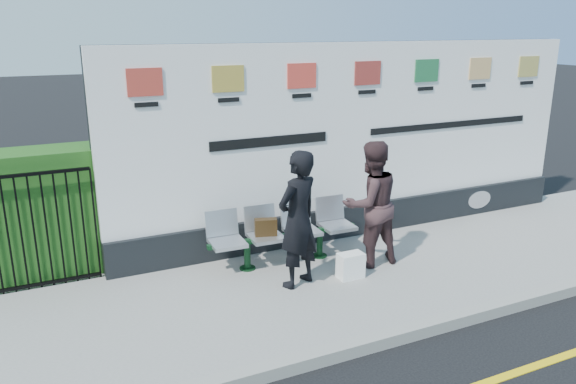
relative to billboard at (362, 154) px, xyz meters
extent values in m
plane|color=black|center=(-0.50, -3.85, -1.42)|extent=(80.00, 80.00, 0.00)
cube|color=gray|center=(-0.50, -1.35, -1.36)|extent=(14.00, 3.00, 0.12)
cube|color=gray|center=(-0.50, -2.85, -1.35)|extent=(14.00, 0.18, 0.14)
cube|color=yellow|center=(-0.50, -3.85, -1.42)|extent=(14.00, 0.10, 0.01)
cube|color=black|center=(0.00, 0.00, -1.05)|extent=(8.00, 0.30, 0.50)
cube|color=white|center=(0.00, 0.00, 0.45)|extent=(8.00, 0.14, 2.50)
cube|color=#225419|center=(-5.08, 0.45, -0.45)|extent=(2.35, 0.70, 1.70)
imported|color=black|center=(-1.76, -1.32, -0.41)|extent=(0.76, 0.65, 1.78)
imported|color=#3B2629|center=(-0.56, -1.14, -0.42)|extent=(0.88, 0.69, 1.76)
cube|color=black|center=(-1.90, -0.60, -0.73)|extent=(0.33, 0.21, 0.24)
cube|color=white|center=(-1.04, -1.44, -1.13)|extent=(0.34, 0.21, 0.34)
camera|label=1|loc=(-4.71, -7.29, 1.93)|focal=35.00mm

